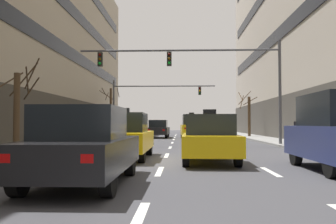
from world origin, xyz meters
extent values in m
plane|color=#424247|center=(0.00, 0.00, 0.00)|extent=(120.00, 120.00, 0.00)
cube|color=silver|center=(-3.06, -3.00, 0.00)|extent=(0.16, 2.00, 0.01)
cube|color=silver|center=(-3.06, 2.00, 0.00)|extent=(0.16, 2.00, 0.01)
cube|color=silver|center=(-3.06, 7.00, 0.00)|extent=(0.16, 2.00, 0.01)
cube|color=silver|center=(-3.06, 12.00, 0.00)|extent=(0.16, 2.00, 0.01)
cube|color=silver|center=(-3.06, 17.00, 0.00)|extent=(0.16, 2.00, 0.01)
cube|color=silver|center=(-3.06, 22.00, 0.00)|extent=(0.16, 2.00, 0.01)
cube|color=silver|center=(-3.06, 27.00, 0.00)|extent=(0.16, 2.00, 0.01)
cube|color=silver|center=(-3.06, 32.00, 0.00)|extent=(0.16, 2.00, 0.01)
cube|color=silver|center=(0.00, -8.00, 0.00)|extent=(0.16, 2.00, 0.01)
cube|color=silver|center=(0.00, -3.00, 0.00)|extent=(0.16, 2.00, 0.01)
cube|color=silver|center=(0.00, 2.00, 0.00)|extent=(0.16, 2.00, 0.01)
cube|color=silver|center=(0.00, 7.00, 0.00)|extent=(0.16, 2.00, 0.01)
cube|color=silver|center=(0.00, 12.00, 0.00)|extent=(0.16, 2.00, 0.01)
cube|color=silver|center=(0.00, 17.00, 0.00)|extent=(0.16, 2.00, 0.01)
cube|color=silver|center=(0.00, 22.00, 0.00)|extent=(0.16, 2.00, 0.01)
cube|color=silver|center=(0.00, 27.00, 0.00)|extent=(0.16, 2.00, 0.01)
cube|color=silver|center=(0.00, 32.00, 0.00)|extent=(0.16, 2.00, 0.01)
cube|color=silver|center=(3.06, -3.00, 0.00)|extent=(0.16, 2.00, 0.01)
cube|color=silver|center=(3.06, 2.00, 0.00)|extent=(0.16, 2.00, 0.01)
cube|color=silver|center=(3.06, 7.00, 0.00)|extent=(0.16, 2.00, 0.01)
cube|color=silver|center=(3.06, 12.00, 0.00)|extent=(0.16, 2.00, 0.01)
cube|color=silver|center=(3.06, 17.00, 0.00)|extent=(0.16, 2.00, 0.01)
cube|color=silver|center=(3.06, 22.00, 0.00)|extent=(0.16, 2.00, 0.01)
cube|color=silver|center=(3.06, 27.00, 0.00)|extent=(0.16, 2.00, 0.01)
cube|color=silver|center=(3.06, 32.00, 0.00)|extent=(0.16, 2.00, 0.01)
cylinder|color=black|center=(-2.41, 2.01, 0.35)|extent=(0.23, 0.69, 0.69)
cylinder|color=black|center=(-0.74, 2.01, 0.35)|extent=(0.23, 0.69, 0.69)
cylinder|color=black|center=(-2.42, -0.82, 0.35)|extent=(0.23, 0.69, 0.69)
cylinder|color=black|center=(-0.74, -0.82, 0.35)|extent=(0.23, 0.69, 0.69)
cube|color=yellow|center=(-1.58, 0.60, 0.68)|extent=(1.93, 4.61, 0.67)
cube|color=black|center=(-1.58, 0.39, 1.37)|extent=(1.68, 1.99, 0.71)
cube|color=white|center=(-2.25, 2.86, 0.80)|extent=(0.21, 0.08, 0.15)
cube|color=red|center=(-2.25, -1.67, 0.80)|extent=(0.21, 0.08, 0.15)
cube|color=white|center=(-0.90, 2.86, 0.80)|extent=(0.21, 0.08, 0.15)
cube|color=red|center=(-0.90, -1.67, 0.80)|extent=(0.21, 0.08, 0.15)
cube|color=black|center=(-1.58, 0.39, 1.82)|extent=(0.46, 0.21, 0.19)
cylinder|color=black|center=(-5.47, 17.71, 0.31)|extent=(0.21, 0.63, 0.63)
cylinder|color=black|center=(-3.94, 17.70, 0.31)|extent=(0.21, 0.63, 0.63)
cylinder|color=black|center=(-5.49, 15.14, 0.31)|extent=(0.21, 0.63, 0.63)
cylinder|color=black|center=(-3.97, 15.13, 0.31)|extent=(0.21, 0.63, 0.63)
cube|color=yellow|center=(-4.72, 16.42, 0.74)|extent=(1.79, 4.20, 0.86)
cube|color=black|center=(-4.72, 16.42, 1.60)|extent=(1.54, 2.49, 0.86)
cube|color=white|center=(-5.31, 18.48, 0.89)|extent=(0.19, 0.08, 0.13)
cube|color=red|center=(-5.35, 14.37, 0.89)|extent=(0.19, 0.08, 0.13)
cube|color=white|center=(-4.09, 18.47, 0.89)|extent=(0.19, 0.08, 0.13)
cube|color=red|center=(-4.12, 14.36, 0.89)|extent=(0.19, 0.08, 0.13)
cube|color=black|center=(-4.72, 16.42, 2.11)|extent=(0.42, 0.19, 0.17)
cylinder|color=black|center=(-2.27, 22.04, 0.33)|extent=(0.24, 0.67, 0.67)
cylinder|color=black|center=(-0.65, 22.00, 0.33)|extent=(0.24, 0.67, 0.67)
cylinder|color=black|center=(-2.35, 19.31, 0.33)|extent=(0.24, 0.67, 0.67)
cylinder|color=black|center=(-0.73, 19.27, 0.33)|extent=(0.24, 0.67, 0.67)
cube|color=black|center=(-1.50, 20.66, 0.66)|extent=(1.98, 4.50, 0.65)
cube|color=black|center=(-1.51, 20.46, 1.33)|extent=(1.67, 1.96, 0.69)
cube|color=white|center=(-2.09, 22.86, 0.77)|extent=(0.20, 0.09, 0.14)
cube|color=red|center=(-2.21, 18.49, 0.77)|extent=(0.20, 0.09, 0.14)
cube|color=white|center=(-0.79, 22.82, 0.77)|extent=(0.20, 0.09, 0.14)
cube|color=red|center=(-0.91, 18.46, 0.77)|extent=(0.20, 0.09, 0.14)
cylinder|color=black|center=(0.81, 0.74, 0.33)|extent=(0.23, 0.66, 0.65)
cylinder|color=black|center=(2.40, 0.70, 0.33)|extent=(0.23, 0.66, 0.65)
cylinder|color=black|center=(0.75, -1.94, 0.33)|extent=(0.23, 0.66, 0.65)
cylinder|color=black|center=(2.33, -1.98, 0.33)|extent=(0.23, 0.66, 0.65)
cube|color=yellow|center=(1.57, -0.62, 0.64)|extent=(1.93, 4.40, 0.63)
cube|color=black|center=(1.57, -0.82, 1.30)|extent=(1.63, 1.92, 0.67)
cube|color=white|center=(0.99, 1.53, 0.75)|extent=(0.20, 0.08, 0.14)
cube|color=red|center=(0.88, -2.74, 0.75)|extent=(0.20, 0.08, 0.14)
cube|color=white|center=(2.26, 1.50, 0.75)|extent=(0.20, 0.08, 0.14)
cube|color=red|center=(2.16, -2.77, 0.75)|extent=(0.20, 0.08, 0.14)
cube|color=black|center=(1.57, -0.82, 1.72)|extent=(0.44, 0.21, 0.18)
cylinder|color=black|center=(0.70, 20.58, 0.33)|extent=(0.25, 0.67, 0.67)
cylinder|color=black|center=(2.32, 20.64, 0.33)|extent=(0.25, 0.67, 0.67)
cylinder|color=black|center=(0.80, 17.86, 0.33)|extent=(0.25, 0.67, 0.67)
cylinder|color=black|center=(2.42, 17.92, 0.33)|extent=(0.25, 0.67, 0.67)
cube|color=yellow|center=(1.56, 19.25, 0.79)|extent=(2.02, 4.50, 0.91)
cube|color=black|center=(1.56, 19.25, 1.70)|extent=(1.71, 2.68, 0.91)
cube|color=white|center=(0.83, 21.41, 0.95)|extent=(0.20, 0.09, 0.14)
cube|color=red|center=(0.99, 17.05, 0.95)|extent=(0.20, 0.09, 0.14)
cube|color=white|center=(2.13, 21.45, 0.95)|extent=(0.20, 0.09, 0.14)
cube|color=red|center=(2.29, 17.10, 0.95)|extent=(0.20, 0.09, 0.14)
cube|color=black|center=(1.56, 19.25, 2.24)|extent=(0.45, 0.22, 0.18)
cylinder|color=black|center=(-2.35, -3.83, 0.34)|extent=(0.23, 0.68, 0.68)
cylinder|color=black|center=(-0.71, -3.83, 0.34)|extent=(0.23, 0.68, 0.68)
cylinder|color=black|center=(-2.35, -6.60, 0.34)|extent=(0.23, 0.68, 0.68)
cylinder|color=black|center=(-0.71, -6.60, 0.34)|extent=(0.23, 0.68, 0.68)
cube|color=black|center=(-1.53, -5.22, 0.67)|extent=(1.89, 4.51, 0.66)
cube|color=black|center=(-1.53, -5.42, 1.34)|extent=(1.64, 1.95, 0.70)
cube|color=white|center=(-2.19, -3.00, 0.78)|extent=(0.21, 0.08, 0.14)
cube|color=red|center=(-2.19, -7.44, 0.78)|extent=(0.21, 0.08, 0.14)
cube|color=white|center=(-0.87, -3.00, 0.78)|extent=(0.21, 0.08, 0.14)
cube|color=red|center=(-0.87, -7.43, 0.78)|extent=(0.21, 0.08, 0.14)
cylinder|color=black|center=(4.26, -1.41, 0.34)|extent=(0.23, 0.68, 0.68)
cylinder|color=black|center=(4.24, -4.17, 0.34)|extent=(0.23, 0.68, 0.68)
cube|color=white|center=(4.42, -0.58, 0.96)|extent=(0.21, 0.08, 0.14)
cube|color=white|center=(5.74, -0.59, 0.96)|extent=(0.21, 0.08, 0.14)
cylinder|color=#4C4C51|center=(6.52, 8.57, 3.25)|extent=(0.18, 0.18, 6.22)
cylinder|color=#4C4C51|center=(0.50, 8.57, 5.77)|extent=(12.04, 0.12, 0.12)
cube|color=black|center=(-0.10, 8.57, 5.25)|extent=(0.28, 0.24, 0.84)
sphere|color=#4B0704|center=(-0.10, 8.43, 5.51)|extent=(0.17, 0.17, 0.17)
sphere|color=#523505|center=(-0.10, 8.43, 5.25)|extent=(0.17, 0.17, 0.17)
sphere|color=green|center=(-0.10, 8.43, 4.99)|extent=(0.17, 0.17, 0.17)
cube|color=black|center=(-4.32, 8.57, 5.25)|extent=(0.28, 0.24, 0.84)
sphere|color=#4B0704|center=(-4.32, 8.43, 5.51)|extent=(0.17, 0.17, 0.17)
sphere|color=#523505|center=(-4.32, 8.43, 5.25)|extent=(0.17, 0.17, 0.17)
sphere|color=green|center=(-4.32, 8.43, 4.99)|extent=(0.17, 0.17, 0.17)
cylinder|color=#4C4C51|center=(-6.52, 24.72, 3.05)|extent=(0.18, 0.18, 5.82)
cylinder|color=#4C4C51|center=(-1.16, 24.72, 5.30)|extent=(10.72, 0.12, 0.12)
cube|color=black|center=(2.59, 24.72, 4.78)|extent=(0.28, 0.24, 0.84)
sphere|color=#4B0704|center=(2.59, 24.58, 5.04)|extent=(0.17, 0.17, 0.17)
sphere|color=orange|center=(2.59, 24.58, 4.78)|extent=(0.17, 0.17, 0.17)
sphere|color=#073E10|center=(2.59, 24.58, 4.52)|extent=(0.17, 0.17, 0.17)
cylinder|color=#4C3823|center=(-7.18, 26.49, 2.70)|extent=(0.25, 0.25, 5.12)
cylinder|color=#42301E|center=(-7.52, 25.64, 4.45)|extent=(1.75, 0.76, 1.12)
cylinder|color=#42301E|center=(-7.92, 26.14, 4.94)|extent=(0.78, 1.55, 0.90)
cylinder|color=#42301E|center=(-6.36, 26.52, 4.79)|extent=(0.14, 1.66, 0.93)
cylinder|color=#42301E|center=(-7.63, 26.56, 4.38)|extent=(0.22, 0.96, 0.93)
cylinder|color=#4C3823|center=(-7.18, 3.67, 1.94)|extent=(0.29, 0.29, 3.60)
cylinder|color=#42301E|center=(-6.69, 4.22, 3.77)|extent=(1.17, 1.05, 1.39)
cylinder|color=#42301E|center=(-6.72, 4.23, 3.04)|extent=(1.18, 1.00, 1.01)
cylinder|color=#42301E|center=(-7.17, 4.37, 3.51)|extent=(1.45, 0.09, 1.69)
cylinder|color=#42301E|center=(-6.74, 3.80, 3.39)|extent=(0.34, 0.94, 1.23)
cylinder|color=#42301E|center=(-7.74, 4.08, 3.41)|extent=(0.90, 1.21, 1.01)
cylinder|color=#4C3823|center=(7.18, 21.74, 2.04)|extent=(0.27, 0.27, 3.80)
cylinder|color=#42301E|center=(6.87, 22.38, 3.88)|extent=(1.36, 0.69, 1.38)
cylinder|color=#42301E|center=(6.53, 22.01, 3.44)|extent=(0.63, 1.37, 1.39)
cylinder|color=#42301E|center=(6.37, 21.68, 3.95)|extent=(0.20, 1.66, 0.98)
cylinder|color=#42301E|center=(7.40, 22.41, 3.55)|extent=(1.38, 0.52, 0.84)
cylinder|color=#383D59|center=(7.09, 6.77, 0.52)|extent=(0.13, 0.13, 0.77)
cylinder|color=#383D59|center=(6.96, 6.88, 0.52)|extent=(0.13, 0.13, 0.77)
cube|color=black|center=(7.02, 6.82, 1.18)|extent=(0.39, 0.37, 0.54)
sphere|color=brown|center=(7.02, 6.82, 1.55)|extent=(0.20, 0.20, 0.20)
cylinder|color=black|center=(7.19, 6.68, 1.21)|extent=(0.09, 0.09, 0.49)
cylinder|color=black|center=(6.85, 6.97, 1.21)|extent=(0.09, 0.09, 0.49)
camera|label=1|loc=(0.59, -13.03, 1.33)|focal=38.41mm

